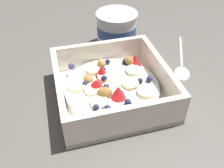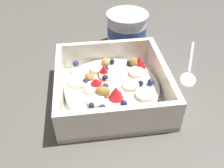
{
  "view_description": "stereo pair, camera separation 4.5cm",
  "coord_description": "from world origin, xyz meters",
  "views": [
    {
      "loc": [
        -0.08,
        -0.33,
        0.32
      ],
      "look_at": [
        0.01,
        -0.01,
        0.03
      ],
      "focal_mm": 39.79,
      "sensor_mm": 36.0,
      "label": 1
    },
    {
      "loc": [
        -0.04,
        -0.34,
        0.32
      ],
      "look_at": [
        0.01,
        -0.01,
        0.03
      ],
      "focal_mm": 39.79,
      "sensor_mm": 36.0,
      "label": 2
    }
  ],
  "objects": [
    {
      "name": "ground_plane",
      "position": [
        0.0,
        0.0,
        0.0
      ],
      "size": [
        2.4,
        2.4,
        0.0
      ],
      "primitive_type": "plane",
      "color": "#56514C"
    },
    {
      "name": "fruit_bowl",
      "position": [
        0.01,
        -0.01,
        0.02
      ],
      "size": [
        0.2,
        0.2,
        0.06
      ],
      "color": "white",
      "rests_on": "ground"
    },
    {
      "name": "spoon",
      "position": [
        0.18,
        0.05,
        0.0
      ],
      "size": [
        0.09,
        0.16,
        0.01
      ],
      "color": "silver",
      "rests_on": "ground"
    },
    {
      "name": "yogurt_cup",
      "position": [
        0.06,
        0.17,
        0.04
      ],
      "size": [
        0.1,
        0.1,
        0.08
      ],
      "color": "white",
      "rests_on": "ground"
    }
  ]
}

